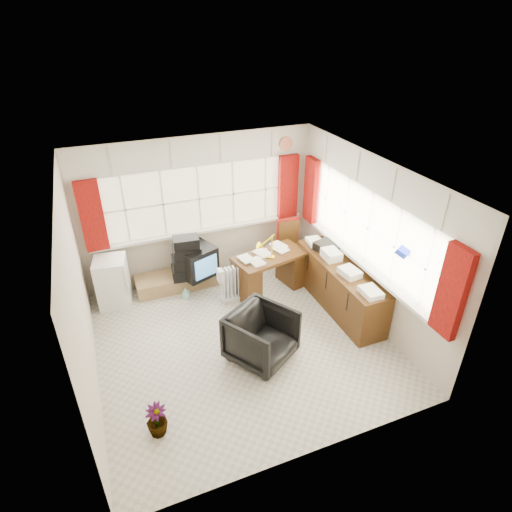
{
  "coord_description": "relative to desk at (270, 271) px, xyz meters",
  "views": [
    {
      "loc": [
        -1.59,
        -4.52,
        4.2
      ],
      "look_at": [
        0.45,
        0.55,
        1.02
      ],
      "focal_mm": 30.0,
      "sensor_mm": 36.0,
      "label": 1
    }
  ],
  "objects": [
    {
      "name": "hifi_stack",
      "position": [
        -1.25,
        0.55,
        0.2
      ],
      "size": [
        0.58,
        0.41,
        0.75
      ],
      "color": "black",
      "rests_on": "tv_bench"
    },
    {
      "name": "room_walls",
      "position": [
        -0.88,
        -1.02,
        1.12
      ],
      "size": [
        4.0,
        4.0,
        4.0
      ],
      "color": "beige",
      "rests_on": "ground"
    },
    {
      "name": "desk",
      "position": [
        0.0,
        0.0,
        0.0
      ],
      "size": [
        1.29,
        0.82,
        0.73
      ],
      "color": "#593914",
      "rests_on": "ground"
    },
    {
      "name": "spray_bottle_a",
      "position": [
        -0.68,
        0.23,
        -0.22
      ],
      "size": [
        0.15,
        0.15,
        0.33
      ],
      "primitive_type": "imported",
      "rotation": [
        0.0,
        0.0,
        0.19
      ],
      "color": "white",
      "rests_on": "ground"
    },
    {
      "name": "tv_bench",
      "position": [
        -1.43,
        0.7,
        -0.26
      ],
      "size": [
        1.4,
        0.5,
        0.25
      ],
      "primitive_type": "cube",
      "color": "#9C784E",
      "rests_on": "ground"
    },
    {
      "name": "curtains",
      "position": [
        0.04,
        -0.1,
        1.07
      ],
      "size": [
        3.83,
        3.83,
        1.15
      ],
      "color": "#9C1808",
      "rests_on": "room_walls"
    },
    {
      "name": "task_chair",
      "position": [
        0.58,
        0.47,
        0.15
      ],
      "size": [
        0.45,
        0.47,
        1.0
      ],
      "color": "black",
      "rests_on": "ground"
    },
    {
      "name": "window_back",
      "position": [
        -0.88,
        0.92,
        0.56
      ],
      "size": [
        3.7,
        0.12,
        3.6
      ],
      "color": "beige",
      "rests_on": "room_walls"
    },
    {
      "name": "window_right",
      "position": [
        1.06,
        -1.02,
        0.56
      ],
      "size": [
        0.12,
        3.7,
        3.6
      ],
      "color": "beige",
      "rests_on": "room_walls"
    },
    {
      "name": "office_chair",
      "position": [
        -0.75,
        -1.46,
        -0.02
      ],
      "size": [
        1.09,
        1.1,
        0.74
      ],
      "primitive_type": "imported",
      "rotation": [
        0.0,
        0.0,
        0.55
      ],
      "color": "black",
      "rests_on": "ground"
    },
    {
      "name": "credenza",
      "position": [
        0.85,
        -0.82,
        0.01
      ],
      "size": [
        0.5,
        2.0,
        0.85
      ],
      "color": "#593914",
      "rests_on": "ground"
    },
    {
      "name": "crt_tv",
      "position": [
        -1.1,
        0.56,
        0.12
      ],
      "size": [
        0.71,
        0.68,
        0.51
      ],
      "color": "black",
      "rests_on": "tv_bench"
    },
    {
      "name": "file_tray",
      "position": [
        0.88,
        -0.33,
        0.43
      ],
      "size": [
        0.41,
        0.47,
        0.13
      ],
      "primitive_type": "cube",
      "rotation": [
        0.0,
        0.0,
        0.27
      ],
      "color": "black",
      "rests_on": "credenza"
    },
    {
      "name": "ground",
      "position": [
        -0.88,
        -1.02,
        -0.38
      ],
      "size": [
        4.0,
        4.0,
        0.0
      ],
      "primitive_type": "plane",
      "color": "beige",
      "rests_on": "ground"
    },
    {
      "name": "spray_bottle_b",
      "position": [
        -1.39,
        0.28,
        -0.28
      ],
      "size": [
        0.13,
        0.13,
        0.21
      ],
      "primitive_type": "imported",
      "rotation": [
        0.0,
        0.0,
        -0.5
      ],
      "color": "#9AE5D8",
      "rests_on": "ground"
    },
    {
      "name": "mini_fridge",
      "position": [
        -2.47,
        0.59,
        0.03
      ],
      "size": [
        0.56,
        0.57,
        0.82
      ],
      "color": "white",
      "rests_on": "ground"
    },
    {
      "name": "radiator",
      "position": [
        -0.65,
        -0.05,
        -0.13
      ],
      "size": [
        0.43,
        0.18,
        0.64
      ],
      "color": "white",
      "rests_on": "ground"
    },
    {
      "name": "desk_lamp",
      "position": [
        -0.0,
        -0.08,
        0.6
      ],
      "size": [
        0.16,
        0.13,
        0.43
      ],
      "color": "yellow",
      "rests_on": "desk"
    },
    {
      "name": "overhead_cabinets",
      "position": [
        0.1,
        -0.04,
        1.87
      ],
      "size": [
        3.98,
        3.98,
        0.48
      ],
      "color": "beige",
      "rests_on": "room_walls"
    },
    {
      "name": "flower_vase",
      "position": [
        -2.31,
        -2.15,
        -0.17
      ],
      "size": [
        0.28,
        0.28,
        0.42
      ],
      "primitive_type": "imported",
      "rotation": [
        0.0,
        0.0,
        -0.19
      ],
      "color": "black",
      "rests_on": "ground"
    }
  ]
}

